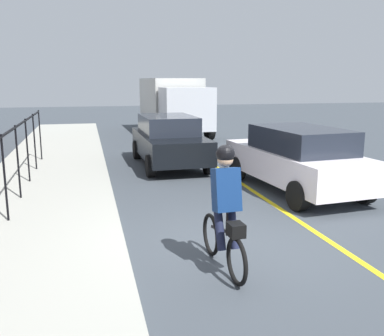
# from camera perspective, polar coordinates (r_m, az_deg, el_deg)

# --- Properties ---
(ground_plane) EXTENTS (80.00, 80.00, 0.00)m
(ground_plane) POSITION_cam_1_polar(r_m,az_deg,el_deg) (7.24, 5.91, -10.21)
(ground_plane) COLOR #3B4149
(lane_line_centre) EXTENTS (36.00, 0.12, 0.01)m
(lane_line_centre) POSITION_cam_1_polar(r_m,az_deg,el_deg) (7.89, 17.05, -8.77)
(lane_line_centre) COLOR yellow
(lane_line_centre) RESTS_ON ground
(sidewalk) EXTENTS (40.00, 3.20, 0.15)m
(sidewalk) POSITION_cam_1_polar(r_m,az_deg,el_deg) (6.92, -22.26, -11.44)
(sidewalk) COLOR #A3A49A
(sidewalk) RESTS_ON ground
(cyclist_lead) EXTENTS (1.71, 0.38, 1.83)m
(cyclist_lead) POSITION_cam_1_polar(r_m,az_deg,el_deg) (6.02, 4.47, -5.55)
(cyclist_lead) COLOR black
(cyclist_lead) RESTS_ON ground
(patrol_sedan) EXTENTS (4.54, 2.23, 1.58)m
(patrol_sedan) POSITION_cam_1_polar(r_m,az_deg,el_deg) (10.73, 13.79, 1.30)
(patrol_sedan) COLOR white
(patrol_sedan) RESTS_ON ground
(parked_sedan_rear) EXTENTS (4.43, 1.97, 1.58)m
(parked_sedan_rear) POSITION_cam_1_polar(r_m,az_deg,el_deg) (13.65, -3.11, 3.77)
(parked_sedan_rear) COLOR black
(parked_sedan_rear) RESTS_ON ground
(box_truck_background) EXTENTS (6.78, 2.71, 2.78)m
(box_truck_background) POSITION_cam_1_polar(r_m,az_deg,el_deg) (21.76, -2.52, 8.62)
(box_truck_background) COLOR #B3B4B0
(box_truck_background) RESTS_ON ground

